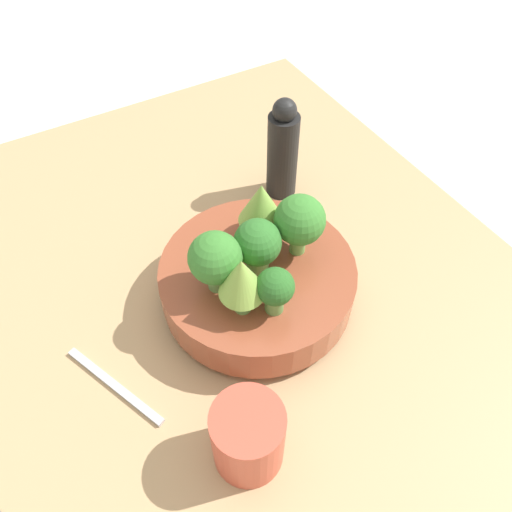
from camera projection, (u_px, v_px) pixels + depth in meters
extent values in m
plane|color=silver|center=(261.00, 312.00, 0.74)|extent=(6.00, 6.00, 0.00)
cube|color=tan|center=(262.00, 304.00, 0.72)|extent=(1.09, 0.76, 0.04)
cylinder|color=brown|center=(256.00, 293.00, 0.70)|extent=(0.12, 0.12, 0.01)
cylinder|color=brown|center=(256.00, 279.00, 0.68)|extent=(0.26, 0.26, 0.06)
cylinder|color=#609347|center=(256.00, 259.00, 0.65)|extent=(0.03, 0.03, 0.03)
sphere|color=#2D6B28|center=(256.00, 240.00, 0.62)|extent=(0.06, 0.06, 0.06)
cylinder|color=#609347|center=(216.00, 277.00, 0.62)|extent=(0.02, 0.02, 0.03)
sphere|color=#387A2D|center=(214.00, 256.00, 0.59)|extent=(0.07, 0.07, 0.07)
cylinder|color=#6BA34C|center=(296.00, 239.00, 0.66)|extent=(0.02, 0.02, 0.03)
sphere|color=#387A2D|center=(298.00, 218.00, 0.63)|extent=(0.07, 0.07, 0.07)
cylinder|color=#7AB256|center=(261.00, 228.00, 0.68)|extent=(0.02, 0.02, 0.03)
cone|color=#84AD47|center=(261.00, 203.00, 0.64)|extent=(0.06, 0.06, 0.06)
cylinder|color=#609347|center=(274.00, 302.00, 0.60)|extent=(0.02, 0.02, 0.03)
sphere|color=#286023|center=(275.00, 287.00, 0.58)|extent=(0.05, 0.05, 0.05)
cylinder|color=#6BA34C|center=(242.00, 300.00, 0.60)|extent=(0.02, 0.02, 0.03)
cone|color=#84AD47|center=(242.00, 277.00, 0.56)|extent=(0.06, 0.06, 0.06)
cylinder|color=#C64C38|center=(248.00, 437.00, 0.53)|extent=(0.08, 0.08, 0.10)
cylinder|color=black|center=(282.00, 156.00, 0.80)|extent=(0.05, 0.05, 0.15)
sphere|color=black|center=(285.00, 110.00, 0.73)|extent=(0.04, 0.04, 0.04)
cube|color=#B2B2B7|center=(115.00, 385.00, 0.62)|extent=(0.15, 0.07, 0.01)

